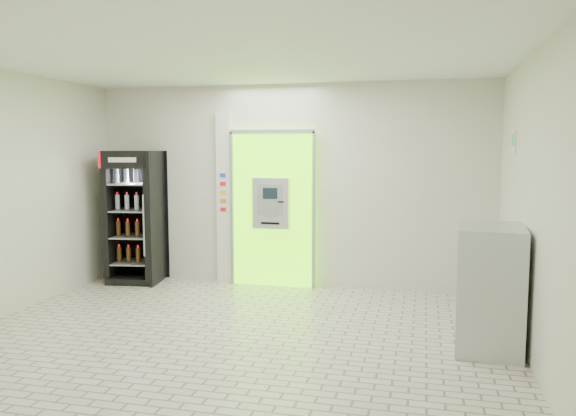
% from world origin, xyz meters
% --- Properties ---
extents(ground, '(6.00, 6.00, 0.00)m').
position_xyz_m(ground, '(0.00, 0.00, 0.00)').
color(ground, beige).
rests_on(ground, ground).
extents(room_shell, '(6.00, 6.00, 6.00)m').
position_xyz_m(room_shell, '(0.00, 0.00, 1.84)').
color(room_shell, silver).
rests_on(room_shell, ground).
extents(atm_assembly, '(1.30, 0.24, 2.33)m').
position_xyz_m(atm_assembly, '(-0.20, 2.41, 1.17)').
color(atm_assembly, '#6BFE03').
rests_on(atm_assembly, ground).
extents(pillar, '(0.22, 0.11, 2.60)m').
position_xyz_m(pillar, '(-0.98, 2.45, 1.30)').
color(pillar, silver).
rests_on(pillar, ground).
extents(beverage_cooler, '(0.85, 0.79, 2.02)m').
position_xyz_m(beverage_cooler, '(-2.32, 2.16, 0.97)').
color(beverage_cooler, black).
rests_on(beverage_cooler, ground).
extents(steel_cabinet, '(0.72, 1.00, 1.27)m').
position_xyz_m(steel_cabinet, '(2.67, 0.35, 0.63)').
color(steel_cabinet, '#B2B5BB').
rests_on(steel_cabinet, ground).
extents(exit_sign, '(0.02, 0.22, 0.26)m').
position_xyz_m(exit_sign, '(2.99, 1.40, 2.12)').
color(exit_sign, white).
rests_on(exit_sign, room_shell).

